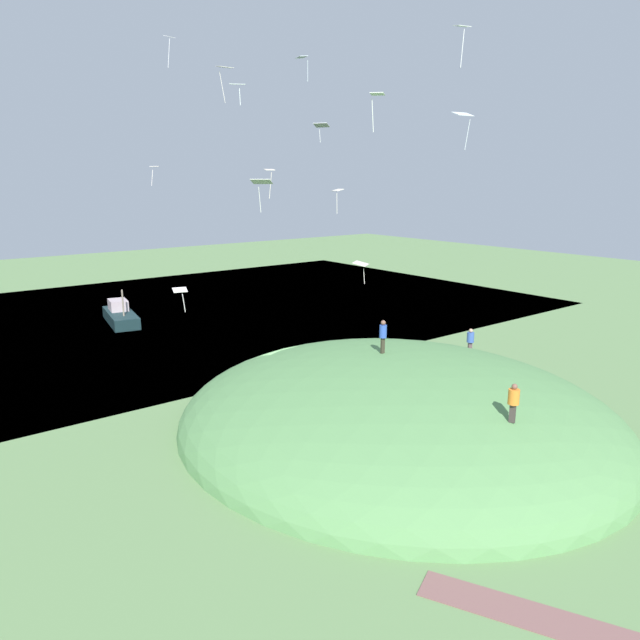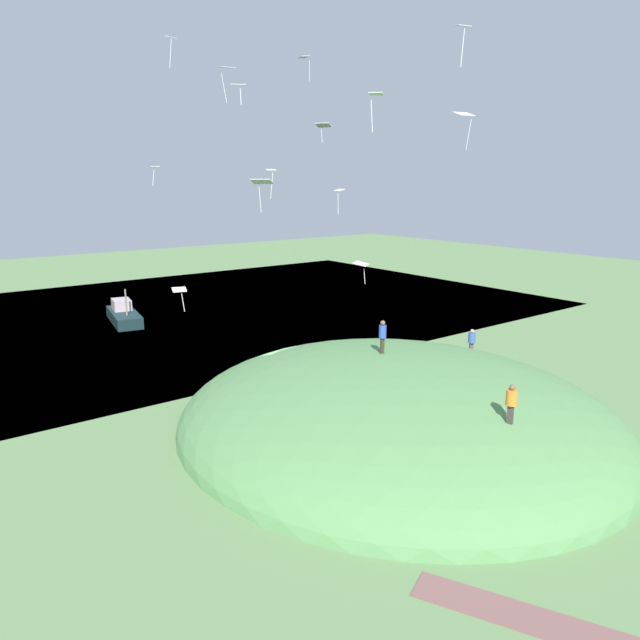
# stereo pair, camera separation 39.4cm
# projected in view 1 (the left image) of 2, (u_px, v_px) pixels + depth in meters

# --- Properties ---
(ground_plane) EXTENTS (160.00, 160.00, 0.00)m
(ground_plane) POSITION_uv_depth(u_px,v_px,m) (286.00, 389.00, 36.21)
(ground_plane) COLOR #628550
(lake_water) EXTENTS (44.40, 80.00, 0.40)m
(lake_water) POSITION_uv_depth(u_px,v_px,m) (137.00, 320.00, 55.15)
(lake_water) COLOR #2A5567
(lake_water) RESTS_ON ground_plane
(grass_hill) EXTENTS (24.07, 22.55, 6.98)m
(grass_hill) POSITION_uv_depth(u_px,v_px,m) (397.00, 424.00, 31.09)
(grass_hill) COLOR #57894F
(grass_hill) RESTS_ON ground_plane
(boat_on_lake) EXTENTS (7.20, 3.36, 3.36)m
(boat_on_lake) POSITION_uv_depth(u_px,v_px,m) (120.00, 315.00, 53.27)
(boat_on_lake) COLOR #162C2F
(boat_on_lake) RESTS_ON lake_water
(person_near_shore) EXTENTS (0.41, 0.41, 1.83)m
(person_near_shore) POSITION_uv_depth(u_px,v_px,m) (383.00, 332.00, 31.50)
(person_near_shore) COLOR #353123
(person_near_shore) RESTS_ON grass_hill
(person_with_child) EXTENTS (0.62, 0.62, 1.69)m
(person_with_child) POSITION_uv_depth(u_px,v_px,m) (514.00, 399.00, 24.14)
(person_with_child) COLOR #3B322F
(person_with_child) RESTS_ON grass_hill
(person_walking_path) EXTENTS (0.61, 0.61, 1.77)m
(person_walking_path) POSITION_uv_depth(u_px,v_px,m) (470.00, 338.00, 39.09)
(person_walking_path) COLOR brown
(person_walking_path) RESTS_ON grass_hill
(kite_0) EXTENTS (0.75, 1.03, 2.30)m
(kite_0) POSITION_uv_depth(u_px,v_px,m) (224.00, 69.00, 38.04)
(kite_0) COLOR silver
(kite_1) EXTENTS (1.08, 1.11, 1.74)m
(kite_1) POSITION_uv_depth(u_px,v_px,m) (377.00, 96.00, 27.30)
(kite_1) COLOR white
(kite_2) EXTENTS (0.82, 0.62, 1.60)m
(kite_2) POSITION_uv_depth(u_px,v_px,m) (338.00, 192.00, 38.33)
(kite_2) COLOR white
(kite_3) EXTENTS (0.98, 0.78, 1.61)m
(kite_3) POSITION_uv_depth(u_px,v_px,m) (302.00, 58.00, 39.87)
(kite_3) COLOR white
(kite_4) EXTENTS (1.33, 1.42, 1.31)m
(kite_4) POSITION_uv_depth(u_px,v_px,m) (361.00, 264.00, 35.15)
(kite_4) COLOR white
(kite_5) EXTENTS (0.58, 0.73, 1.91)m
(kite_5) POSITION_uv_depth(u_px,v_px,m) (270.00, 173.00, 38.39)
(kite_5) COLOR #F5E4CF
(kite_6) EXTENTS (1.37, 1.34, 1.85)m
(kite_6) POSITION_uv_depth(u_px,v_px,m) (261.00, 183.00, 32.86)
(kite_6) COLOR silver
(kite_7) EXTENTS (0.92, 0.80, 1.16)m
(kite_7) POSITION_uv_depth(u_px,v_px,m) (154.00, 168.00, 35.39)
(kite_7) COLOR silver
(kite_8) EXTENTS (1.01, 1.12, 1.25)m
(kite_8) POSITION_uv_depth(u_px,v_px,m) (237.00, 85.00, 33.99)
(kite_8) COLOR white
(kite_9) EXTENTS (0.72, 0.89, 2.13)m
(kite_9) POSITION_uv_depth(u_px,v_px,m) (462.00, 30.00, 29.67)
(kite_9) COLOR silver
(kite_10) EXTENTS (0.55, 0.69, 1.92)m
(kite_10) POSITION_uv_depth(u_px,v_px,m) (169.00, 40.00, 36.22)
(kite_10) COLOR white
(kite_11) EXTENTS (0.61, 0.77, 1.20)m
(kite_11) POSITION_uv_depth(u_px,v_px,m) (180.00, 291.00, 28.90)
(kite_11) COLOR silver
(kite_12) EXTENTS (0.99, 1.28, 2.21)m
(kite_12) POSITION_uv_depth(u_px,v_px,m) (463.00, 116.00, 34.84)
(kite_12) COLOR silver
(kite_13) EXTENTS (1.27, 1.16, 1.32)m
(kite_13) POSITION_uv_depth(u_px,v_px,m) (321.00, 126.00, 41.99)
(kite_13) COLOR white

